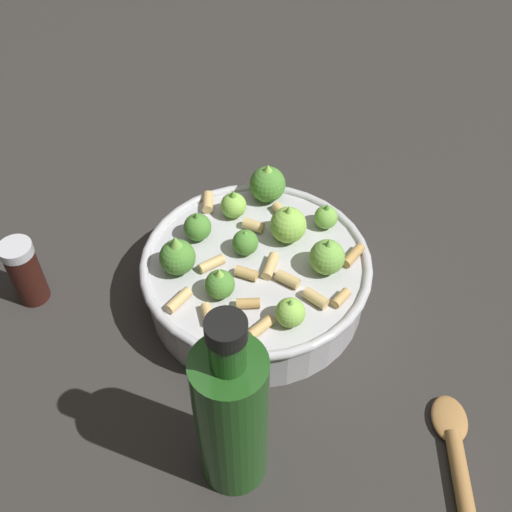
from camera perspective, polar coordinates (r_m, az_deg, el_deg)
ground_plane at (r=0.73m, az=-0.00°, el=-3.72°), size 2.40×2.40×0.00m
cooking_pan at (r=0.70m, az=0.02°, el=-1.55°), size 0.26×0.26×0.11m
pepper_shaker at (r=0.74m, az=-20.69°, el=-1.39°), size 0.04×0.04×0.09m
olive_oil_bottle at (r=0.53m, az=-2.31°, el=-14.66°), size 0.06×0.06×0.23m
wooden_spoon at (r=0.63m, az=18.94°, el=-21.21°), size 0.26×0.05×0.02m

